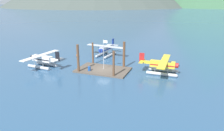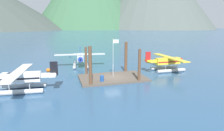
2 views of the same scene
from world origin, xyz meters
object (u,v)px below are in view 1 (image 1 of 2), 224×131
(fuel_drum, at_px, (89,69))
(seaplane_white_port_aft, at_px, (42,60))
(mooring_buoy, at_px, (78,55))
(seaplane_silver_bow_left, at_px, (106,50))
(flagpole, at_px, (104,51))
(seaplane_yellow_stbd_fwd, at_px, (162,66))

(fuel_drum, height_order, seaplane_white_port_aft, seaplane_white_port_aft)
(mooring_buoy, relative_size, seaplane_silver_bow_left, 0.07)
(flagpole, bearing_deg, mooring_buoy, 144.18)
(seaplane_white_port_aft, bearing_deg, mooring_buoy, 74.41)
(fuel_drum, bearing_deg, seaplane_white_port_aft, -177.24)
(fuel_drum, height_order, mooring_buoy, fuel_drum)
(mooring_buoy, distance_m, seaplane_yellow_stbd_fwd, 22.63)
(flagpole, xyz_separation_m, seaplane_silver_bow_left, (-4.12, 11.12, -2.59))
(flagpole, bearing_deg, seaplane_silver_bow_left, 110.34)
(flagpole, xyz_separation_m, seaplane_yellow_stbd_fwd, (11.43, 2.34, -2.59))
(seaplane_silver_bow_left, relative_size, seaplane_white_port_aft, 1.00)
(mooring_buoy, xyz_separation_m, seaplane_yellow_stbd_fwd, (21.97, -5.27, 1.20))
(seaplane_silver_bow_left, bearing_deg, mooring_buoy, -151.34)
(fuel_drum, xyz_separation_m, seaplane_silver_bow_left, (-1.68, 13.08, 0.84))
(mooring_buoy, distance_m, seaplane_silver_bow_left, 7.41)
(flagpole, distance_m, seaplane_white_port_aft, 13.83)
(seaplane_white_port_aft, bearing_deg, fuel_drum, 2.76)
(mooring_buoy, bearing_deg, fuel_drum, -49.75)
(flagpole, xyz_separation_m, mooring_buoy, (-10.54, 7.61, -3.79))
(mooring_buoy, height_order, seaplane_white_port_aft, seaplane_white_port_aft)
(flagpole, height_order, seaplane_silver_bow_left, flagpole)
(mooring_buoy, bearing_deg, seaplane_silver_bow_left, 28.66)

